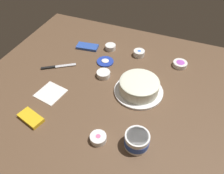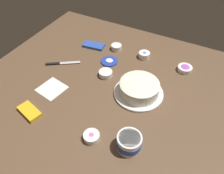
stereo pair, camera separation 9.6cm
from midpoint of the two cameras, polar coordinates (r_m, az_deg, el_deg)
ground_plane at (r=1.38m, az=-1.56°, el=-0.74°), size 1.54×1.54×0.00m
frosted_cake at (r=1.34m, az=8.90°, el=-0.46°), size 0.30×0.30×0.10m
frosting_tub at (r=1.11m, az=6.91°, el=-13.78°), size 0.12×0.12×0.08m
frosting_tub_lid at (r=1.58m, az=1.06°, el=6.50°), size 0.12×0.12×0.02m
spreading_knife at (r=1.59m, az=-11.37°, el=5.84°), size 0.21×0.15×0.01m
sprinkle_bowl_yellow at (r=1.70m, az=2.77°, el=10.01°), size 0.08×0.08×0.04m
sprinkle_bowl_green at (r=1.46m, az=0.27°, el=3.42°), size 0.09×0.09×0.03m
sprinkle_bowl_rainbow at (r=1.60m, az=19.62°, el=4.41°), size 0.09×0.09×0.03m
sprinkle_bowl_pink at (r=1.15m, az=-2.78°, el=-12.47°), size 0.08×0.08×0.03m
sprinkle_bowl_blue at (r=1.64m, az=9.85°, el=8.01°), size 0.08×0.08×0.04m
candy_box_lower at (r=1.73m, az=-3.04°, el=10.41°), size 0.17×0.10×0.02m
candy_box_upper at (r=1.32m, az=-18.22°, el=-5.96°), size 0.16×0.11×0.02m
paper_napkin at (r=1.42m, az=-13.15°, el=-0.44°), size 0.17×0.17×0.01m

